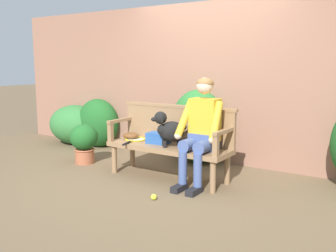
{
  "coord_description": "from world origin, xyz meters",
  "views": [
    {
      "loc": [
        2.64,
        -4.0,
        1.48
      ],
      "look_at": [
        0.0,
        0.0,
        0.68
      ],
      "focal_mm": 41.01,
      "sensor_mm": 36.0,
      "label": 1
    }
  ],
  "objects_px": {
    "baseball_glove": "(131,136)",
    "potted_plant": "(84,141)",
    "garden_bench": "(168,150)",
    "person_seated": "(201,128)",
    "tennis_ball": "(154,197)",
    "sports_bag": "(158,138)",
    "tennis_racket": "(135,139)",
    "dog_on_bench": "(169,129)"
  },
  "relations": [
    {
      "from": "baseball_glove",
      "to": "potted_plant",
      "type": "xyz_separation_m",
      "value": [
        -0.79,
        -0.11,
        -0.15
      ]
    },
    {
      "from": "garden_bench",
      "to": "baseball_glove",
      "type": "xyz_separation_m",
      "value": [
        -0.66,
        0.06,
        0.1
      ]
    },
    {
      "from": "person_seated",
      "to": "baseball_glove",
      "type": "relative_size",
      "value": 5.93
    },
    {
      "from": "person_seated",
      "to": "tennis_ball",
      "type": "bearing_deg",
      "value": -103.32
    },
    {
      "from": "garden_bench",
      "to": "sports_bag",
      "type": "distance_m",
      "value": 0.22
    },
    {
      "from": "tennis_racket",
      "to": "potted_plant",
      "type": "xyz_separation_m",
      "value": [
        -0.89,
        -0.08,
        -0.11
      ]
    },
    {
      "from": "dog_on_bench",
      "to": "tennis_ball",
      "type": "height_order",
      "value": "dog_on_bench"
    },
    {
      "from": "tennis_racket",
      "to": "tennis_ball",
      "type": "height_order",
      "value": "tennis_racket"
    },
    {
      "from": "baseball_glove",
      "to": "tennis_ball",
      "type": "bearing_deg",
      "value": -72.19
    },
    {
      "from": "tennis_racket",
      "to": "baseball_glove",
      "type": "xyz_separation_m",
      "value": [
        -0.1,
        0.04,
        0.04
      ]
    },
    {
      "from": "person_seated",
      "to": "tennis_ball",
      "type": "xyz_separation_m",
      "value": [
        -0.18,
        -0.74,
        -0.68
      ]
    },
    {
      "from": "potted_plant",
      "to": "sports_bag",
      "type": "bearing_deg",
      "value": 3.95
    },
    {
      "from": "garden_bench",
      "to": "tennis_racket",
      "type": "distance_m",
      "value": 0.56
    },
    {
      "from": "baseball_glove",
      "to": "potted_plant",
      "type": "distance_m",
      "value": 0.81
    },
    {
      "from": "garden_bench",
      "to": "potted_plant",
      "type": "distance_m",
      "value": 1.45
    },
    {
      "from": "sports_bag",
      "to": "potted_plant",
      "type": "relative_size",
      "value": 0.48
    },
    {
      "from": "person_seated",
      "to": "baseball_glove",
      "type": "xyz_separation_m",
      "value": [
        -1.15,
        0.08,
        -0.23
      ]
    },
    {
      "from": "tennis_ball",
      "to": "sports_bag",
      "type": "bearing_deg",
      "value": 121.74
    },
    {
      "from": "garden_bench",
      "to": "tennis_racket",
      "type": "relative_size",
      "value": 2.82
    },
    {
      "from": "baseball_glove",
      "to": "potted_plant",
      "type": "bearing_deg",
      "value": 156.07
    },
    {
      "from": "garden_bench",
      "to": "sports_bag",
      "type": "relative_size",
      "value": 5.87
    },
    {
      "from": "dog_on_bench",
      "to": "sports_bag",
      "type": "xyz_separation_m",
      "value": [
        -0.22,
        0.09,
        -0.15
      ]
    },
    {
      "from": "tennis_racket",
      "to": "sports_bag",
      "type": "height_order",
      "value": "sports_bag"
    },
    {
      "from": "person_seated",
      "to": "tennis_ball",
      "type": "relative_size",
      "value": 19.76
    },
    {
      "from": "tennis_racket",
      "to": "baseball_glove",
      "type": "bearing_deg",
      "value": 159.14
    },
    {
      "from": "dog_on_bench",
      "to": "tennis_ball",
      "type": "bearing_deg",
      "value": -69.34
    },
    {
      "from": "baseball_glove",
      "to": "tennis_ball",
      "type": "relative_size",
      "value": 3.33
    },
    {
      "from": "tennis_racket",
      "to": "tennis_ball",
      "type": "distance_m",
      "value": 1.24
    },
    {
      "from": "garden_bench",
      "to": "tennis_racket",
      "type": "xyz_separation_m",
      "value": [
        -0.56,
        0.02,
        0.07
      ]
    },
    {
      "from": "garden_bench",
      "to": "potted_plant",
      "type": "relative_size",
      "value": 2.81
    },
    {
      "from": "garden_bench",
      "to": "baseball_glove",
      "type": "distance_m",
      "value": 0.67
    },
    {
      "from": "garden_bench",
      "to": "tennis_racket",
      "type": "bearing_deg",
      "value": 177.66
    },
    {
      "from": "dog_on_bench",
      "to": "baseball_glove",
      "type": "height_order",
      "value": "dog_on_bench"
    },
    {
      "from": "dog_on_bench",
      "to": "garden_bench",
      "type": "bearing_deg",
      "value": 131.97
    },
    {
      "from": "garden_bench",
      "to": "tennis_ball",
      "type": "xyz_separation_m",
      "value": [
        0.31,
        -0.76,
        -0.34
      ]
    },
    {
      "from": "baseball_glove",
      "to": "tennis_ball",
      "type": "xyz_separation_m",
      "value": [
        0.97,
        -0.82,
        -0.45
      ]
    },
    {
      "from": "person_seated",
      "to": "sports_bag",
      "type": "distance_m",
      "value": 0.7
    },
    {
      "from": "potted_plant",
      "to": "garden_bench",
      "type": "bearing_deg",
      "value": 2.08
    },
    {
      "from": "baseball_glove",
      "to": "potted_plant",
      "type": "height_order",
      "value": "potted_plant"
    },
    {
      "from": "sports_bag",
      "to": "garden_bench",
      "type": "bearing_deg",
      "value": -11.38
    },
    {
      "from": "dog_on_bench",
      "to": "tennis_racket",
      "type": "bearing_deg",
      "value": 172.77
    },
    {
      "from": "person_seated",
      "to": "potted_plant",
      "type": "xyz_separation_m",
      "value": [
        -1.94,
        -0.04,
        -0.38
      ]
    }
  ]
}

